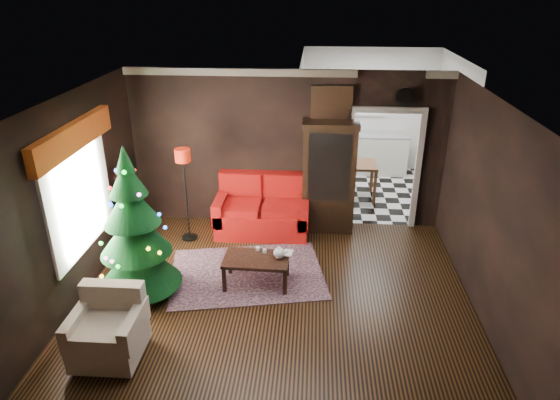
# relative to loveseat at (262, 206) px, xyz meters

# --- Properties ---
(floor) EXTENTS (5.50, 5.50, 0.00)m
(floor) POSITION_rel_loveseat_xyz_m (0.40, -2.05, -0.50)
(floor) COLOR black
(floor) RESTS_ON ground
(ceiling) EXTENTS (5.50, 5.50, 0.00)m
(ceiling) POSITION_rel_loveseat_xyz_m (0.40, -2.05, 2.30)
(ceiling) COLOR white
(ceiling) RESTS_ON ground
(wall_back) EXTENTS (5.50, 0.00, 5.50)m
(wall_back) POSITION_rel_loveseat_xyz_m (0.40, 0.45, 0.90)
(wall_back) COLOR black
(wall_back) RESTS_ON ground
(wall_front) EXTENTS (5.50, 0.00, 5.50)m
(wall_front) POSITION_rel_loveseat_xyz_m (0.40, -4.55, 0.90)
(wall_front) COLOR black
(wall_front) RESTS_ON ground
(wall_left) EXTENTS (0.00, 5.50, 5.50)m
(wall_left) POSITION_rel_loveseat_xyz_m (-2.35, -2.05, 0.90)
(wall_left) COLOR black
(wall_left) RESTS_ON ground
(wall_right) EXTENTS (0.00, 5.50, 5.50)m
(wall_right) POSITION_rel_loveseat_xyz_m (3.15, -2.05, 0.90)
(wall_right) COLOR black
(wall_right) RESTS_ON ground
(doorway) EXTENTS (1.10, 0.10, 2.10)m
(doorway) POSITION_rel_loveseat_xyz_m (2.10, 0.45, 0.55)
(doorway) COLOR silver
(doorway) RESTS_ON ground
(left_window) EXTENTS (0.05, 1.60, 1.40)m
(left_window) POSITION_rel_loveseat_xyz_m (-2.31, -1.85, 0.95)
(left_window) COLOR white
(left_window) RESTS_ON wall_left
(valance) EXTENTS (0.12, 2.10, 0.35)m
(valance) POSITION_rel_loveseat_xyz_m (-2.23, -1.85, 1.77)
(valance) COLOR #A33F12
(valance) RESTS_ON wall_left
(kitchen_floor) EXTENTS (3.00, 3.00, 0.00)m
(kitchen_floor) POSITION_rel_loveseat_xyz_m (2.10, 1.95, -0.50)
(kitchen_floor) COLOR white
(kitchen_floor) RESTS_ON ground
(kitchen_window) EXTENTS (0.70, 0.06, 0.70)m
(kitchen_window) POSITION_rel_loveseat_xyz_m (2.10, 3.40, 1.20)
(kitchen_window) COLOR white
(kitchen_window) RESTS_ON ground
(rug) EXTENTS (2.57, 2.08, 0.01)m
(rug) POSITION_rel_loveseat_xyz_m (-0.09, -1.40, -0.49)
(rug) COLOR #2A1C26
(rug) RESTS_ON ground
(loveseat) EXTENTS (1.70, 0.90, 1.00)m
(loveseat) POSITION_rel_loveseat_xyz_m (0.00, 0.00, 0.00)
(loveseat) COLOR maroon
(loveseat) RESTS_ON ground
(curio_cabinet) EXTENTS (0.90, 0.45, 1.90)m
(curio_cabinet) POSITION_rel_loveseat_xyz_m (1.15, 0.22, 0.45)
(curio_cabinet) COLOR black
(curio_cabinet) RESTS_ON ground
(floor_lamp) EXTENTS (0.30, 0.30, 1.63)m
(floor_lamp) POSITION_rel_loveseat_xyz_m (-1.24, -0.36, 0.33)
(floor_lamp) COLOR black
(floor_lamp) RESTS_ON ground
(christmas_tree) EXTENTS (1.28, 1.28, 2.21)m
(christmas_tree) POSITION_rel_loveseat_xyz_m (-1.53, -2.01, 0.55)
(christmas_tree) COLOR black
(christmas_tree) RESTS_ON ground
(armchair) EXTENTS (0.80, 0.80, 0.81)m
(armchair) POSITION_rel_loveseat_xyz_m (-1.46, -3.33, -0.04)
(armchair) COLOR tan
(armchair) RESTS_ON ground
(coffee_table) EXTENTS (0.96, 0.60, 0.43)m
(coffee_table) POSITION_rel_loveseat_xyz_m (0.09, -1.65, -0.27)
(coffee_table) COLOR black
(coffee_table) RESTS_ON rug
(teapot) EXTENTS (0.22, 0.22, 0.18)m
(teapot) POSITION_rel_loveseat_xyz_m (0.42, -1.63, 0.03)
(teapot) COLOR white
(teapot) RESTS_ON coffee_table
(cup_a) EXTENTS (0.08, 0.08, 0.05)m
(cup_a) POSITION_rel_loveseat_xyz_m (0.09, -1.42, -0.04)
(cup_a) COLOR white
(cup_a) RESTS_ON coffee_table
(cup_b) EXTENTS (0.08, 0.08, 0.05)m
(cup_b) POSITION_rel_loveseat_xyz_m (0.20, -1.48, -0.04)
(cup_b) COLOR silver
(cup_b) RESTS_ON coffee_table
(book) EXTENTS (0.14, 0.04, 0.19)m
(book) POSITION_rel_loveseat_xyz_m (0.47, -1.47, 0.03)
(book) COLOR tan
(book) RESTS_ON coffee_table
(wall_clock) EXTENTS (0.32, 0.32, 0.06)m
(wall_clock) POSITION_rel_loveseat_xyz_m (2.35, 0.40, 1.88)
(wall_clock) COLOR white
(wall_clock) RESTS_ON wall_back
(painting) EXTENTS (0.62, 0.05, 0.52)m
(painting) POSITION_rel_loveseat_xyz_m (1.15, 0.41, 1.75)
(painting) COLOR #BE7341
(painting) RESTS_ON wall_back
(kitchen_counter) EXTENTS (1.80, 0.60, 0.90)m
(kitchen_counter) POSITION_rel_loveseat_xyz_m (2.10, 3.15, -0.05)
(kitchen_counter) COLOR silver
(kitchen_counter) RESTS_ON ground
(kitchen_table) EXTENTS (0.70, 0.70, 0.75)m
(kitchen_table) POSITION_rel_loveseat_xyz_m (1.80, 1.65, -0.12)
(kitchen_table) COLOR brown
(kitchen_table) RESTS_ON ground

